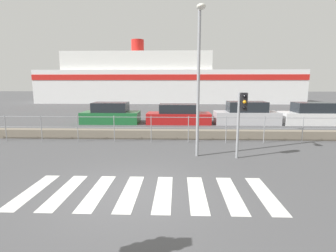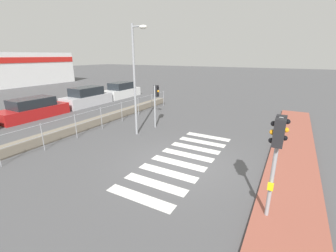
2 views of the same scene
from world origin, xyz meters
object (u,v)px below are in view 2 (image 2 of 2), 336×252
parked_car_red (33,109)px  parked_car_silver (87,97)px  traffic_light_far (156,97)px  streetlamp (136,69)px  traffic_light_near (278,142)px  parked_car_white (122,91)px

parked_car_red → parked_car_silver: parked_car_silver is taller
parked_car_red → parked_car_silver: 4.85m
traffic_light_far → parked_car_silver: size_ratio=0.57×
streetlamp → parked_car_silver: (4.13, 8.67, -2.88)m
traffic_light_near → parked_car_white: size_ratio=0.66×
parked_car_silver → streetlamp: bearing=-115.5°
traffic_light_far → parked_car_silver: traffic_light_far is taller
traffic_light_far → streetlamp: size_ratio=0.45×
traffic_light_near → streetlamp: size_ratio=0.50×
traffic_light_far → parked_car_red: 9.18m
traffic_light_far → parked_car_red: (-2.37, 8.77, -1.28)m
traffic_light_near → parked_car_silver: (7.98, 15.72, -1.55)m
parked_car_white → parked_car_silver: bearing=180.0°
parked_car_white → streetlamp: bearing=-135.4°
traffic_light_near → parked_car_silver: traffic_light_near is taller
traffic_light_far → parked_car_silver: 9.20m
streetlamp → parked_car_silver: 10.02m
traffic_light_near → traffic_light_far: bearing=51.7°
parked_car_silver → parked_car_white: (4.66, 0.00, -0.02)m
parked_car_white → parked_car_red: bearing=180.0°
parked_car_silver → parked_car_white: 4.66m
traffic_light_near → traffic_light_far: size_ratio=1.12×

